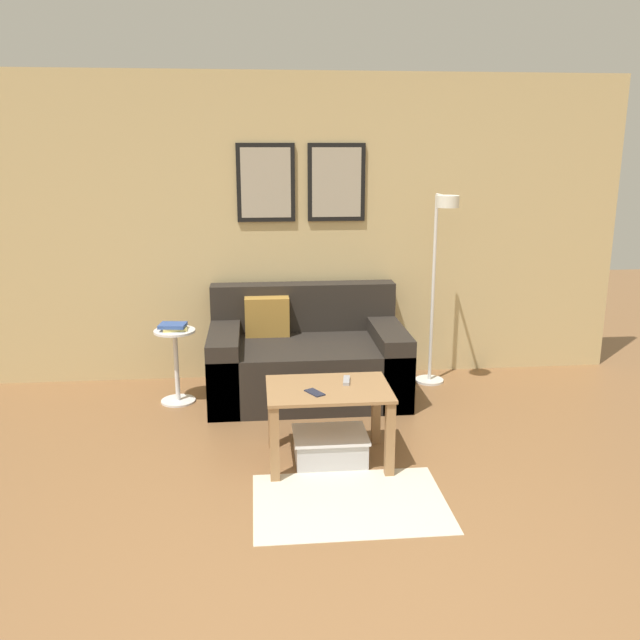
{
  "coord_description": "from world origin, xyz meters",
  "views": [
    {
      "loc": [
        -0.36,
        -2.4,
        1.97
      ],
      "look_at": [
        0.06,
        1.91,
        0.85
      ],
      "focal_mm": 38.0,
      "sensor_mm": 36.0,
      "label": 1
    }
  ],
  "objects_px": {
    "floor_lamp": "(440,265)",
    "coffee_table": "(328,404)",
    "storage_bin": "(330,446)",
    "side_table": "(176,359)",
    "remote_control": "(346,380)",
    "couch": "(306,359)",
    "cell_phone": "(315,393)",
    "book_stack": "(174,327)"
  },
  "relations": [
    {
      "from": "storage_bin",
      "to": "cell_phone",
      "type": "bearing_deg",
      "value": -139.95
    },
    {
      "from": "remote_control",
      "to": "floor_lamp",
      "type": "bearing_deg",
      "value": 61.42
    },
    {
      "from": "book_stack",
      "to": "storage_bin",
      "type": "bearing_deg",
      "value": -46.46
    },
    {
      "from": "floor_lamp",
      "to": "remote_control",
      "type": "xyz_separation_m",
      "value": [
        -0.9,
        -1.15,
        -0.54
      ]
    },
    {
      "from": "couch",
      "to": "storage_bin",
      "type": "distance_m",
      "value": 1.24
    },
    {
      "from": "couch",
      "to": "remote_control",
      "type": "distance_m",
      "value": 1.16
    },
    {
      "from": "book_stack",
      "to": "cell_phone",
      "type": "xyz_separation_m",
      "value": [
        0.98,
        -1.23,
        -0.12
      ]
    },
    {
      "from": "side_table",
      "to": "couch",
      "type": "bearing_deg",
      "value": 4.7
    },
    {
      "from": "coffee_table",
      "to": "remote_control",
      "type": "distance_m",
      "value": 0.2
    },
    {
      "from": "coffee_table",
      "to": "book_stack",
      "type": "height_order",
      "value": "book_stack"
    },
    {
      "from": "storage_bin",
      "to": "remote_control",
      "type": "distance_m",
      "value": 0.44
    },
    {
      "from": "side_table",
      "to": "book_stack",
      "type": "height_order",
      "value": "book_stack"
    },
    {
      "from": "couch",
      "to": "cell_phone",
      "type": "xyz_separation_m",
      "value": [
        -0.05,
        -1.31,
        0.21
      ]
    },
    {
      "from": "couch",
      "to": "coffee_table",
      "type": "relative_size",
      "value": 1.99
    },
    {
      "from": "floor_lamp",
      "to": "book_stack",
      "type": "relative_size",
      "value": 7.25
    },
    {
      "from": "floor_lamp",
      "to": "side_table",
      "type": "distance_m",
      "value": 2.21
    },
    {
      "from": "storage_bin",
      "to": "book_stack",
      "type": "xyz_separation_m",
      "value": [
        -1.09,
        1.14,
        0.52
      ]
    },
    {
      "from": "couch",
      "to": "coffee_table",
      "type": "height_order",
      "value": "couch"
    },
    {
      "from": "remote_control",
      "to": "cell_phone",
      "type": "distance_m",
      "value": 0.29
    },
    {
      "from": "storage_bin",
      "to": "coffee_table",
      "type": "bearing_deg",
      "value": 170.62
    },
    {
      "from": "couch",
      "to": "coffee_table",
      "type": "xyz_separation_m",
      "value": [
        0.05,
        -1.22,
        0.09
      ]
    },
    {
      "from": "side_table",
      "to": "remote_control",
      "type": "height_order",
      "value": "side_table"
    },
    {
      "from": "book_stack",
      "to": "remote_control",
      "type": "height_order",
      "value": "book_stack"
    },
    {
      "from": "coffee_table",
      "to": "floor_lamp",
      "type": "bearing_deg",
      "value": 50.45
    },
    {
      "from": "storage_bin",
      "to": "book_stack",
      "type": "relative_size",
      "value": 2.14
    },
    {
      "from": "floor_lamp",
      "to": "cell_phone",
      "type": "xyz_separation_m",
      "value": [
        -1.12,
        -1.34,
        -0.54
      ]
    },
    {
      "from": "floor_lamp",
      "to": "cell_phone",
      "type": "relative_size",
      "value": 11.43
    },
    {
      "from": "couch",
      "to": "book_stack",
      "type": "distance_m",
      "value": 1.08
    },
    {
      "from": "storage_bin",
      "to": "remote_control",
      "type": "relative_size",
      "value": 3.14
    },
    {
      "from": "floor_lamp",
      "to": "side_table",
      "type": "xyz_separation_m",
      "value": [
        -2.1,
        -0.11,
        -0.69
      ]
    },
    {
      "from": "storage_bin",
      "to": "cell_phone",
      "type": "distance_m",
      "value": 0.43
    },
    {
      "from": "couch",
      "to": "storage_bin",
      "type": "height_order",
      "value": "couch"
    },
    {
      "from": "floor_lamp",
      "to": "coffee_table",
      "type": "bearing_deg",
      "value": -129.55
    },
    {
      "from": "floor_lamp",
      "to": "book_stack",
      "type": "xyz_separation_m",
      "value": [
        -2.11,
        -0.1,
        -0.43
      ]
    },
    {
      "from": "coffee_table",
      "to": "storage_bin",
      "type": "relative_size",
      "value": 1.65
    },
    {
      "from": "side_table",
      "to": "book_stack",
      "type": "relative_size",
      "value": 2.67
    },
    {
      "from": "side_table",
      "to": "cell_phone",
      "type": "height_order",
      "value": "side_table"
    },
    {
      "from": "cell_phone",
      "to": "book_stack",
      "type": "bearing_deg",
      "value": 99.17
    },
    {
      "from": "storage_bin",
      "to": "side_table",
      "type": "height_order",
      "value": "side_table"
    },
    {
      "from": "floor_lamp",
      "to": "remote_control",
      "type": "relative_size",
      "value": 10.67
    },
    {
      "from": "couch",
      "to": "cell_phone",
      "type": "bearing_deg",
      "value": -92.05
    },
    {
      "from": "couch",
      "to": "side_table",
      "type": "height_order",
      "value": "couch"
    }
  ]
}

